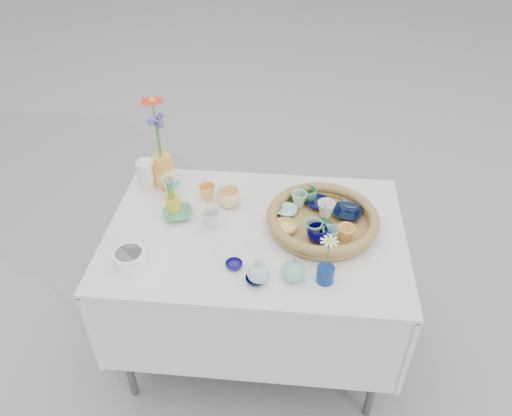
# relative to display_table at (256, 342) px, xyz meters

# --- Properties ---
(ground) EXTENTS (80.00, 80.00, 0.00)m
(ground) POSITION_rel_display_table_xyz_m (0.00, 0.00, 0.00)
(ground) COLOR #A0A0A0
(display_table) EXTENTS (1.26, 0.86, 0.77)m
(display_table) POSITION_rel_display_table_xyz_m (0.00, 0.00, 0.00)
(display_table) COLOR silver
(display_table) RESTS_ON ground
(wicker_tray) EXTENTS (0.47, 0.47, 0.08)m
(wicker_tray) POSITION_rel_display_table_xyz_m (0.28, 0.05, 0.80)
(wicker_tray) COLOR brown
(wicker_tray) RESTS_ON display_table
(tray_ceramic_0) EXTENTS (0.12, 0.12, 0.03)m
(tray_ceramic_0) POSITION_rel_display_table_xyz_m (0.26, 0.17, 0.80)
(tray_ceramic_0) COLOR #0B114B
(tray_ceramic_0) RESTS_ON wicker_tray
(tray_ceramic_1) EXTENTS (0.15, 0.15, 0.03)m
(tray_ceramic_1) POSITION_rel_display_table_xyz_m (0.39, 0.11, 0.80)
(tray_ceramic_1) COLOR black
(tray_ceramic_1) RESTS_ON wicker_tray
(tray_ceramic_2) EXTENTS (0.09, 0.09, 0.07)m
(tray_ceramic_2) POSITION_rel_display_table_xyz_m (0.37, -0.04, 0.82)
(tray_ceramic_2) COLOR #F3BF56
(tray_ceramic_2) RESTS_ON wicker_tray
(tray_ceramic_3) EXTENTS (0.13, 0.13, 0.03)m
(tray_ceramic_3) POSITION_rel_display_table_xyz_m (0.28, 0.00, 0.80)
(tray_ceramic_3) COLOR #357544
(tray_ceramic_3) RESTS_ON wicker_tray
(tray_ceramic_4) EXTENTS (0.08, 0.08, 0.07)m
(tray_ceramic_4) POSITION_rel_display_table_xyz_m (0.24, -0.03, 0.82)
(tray_ceramic_4) COLOR #8AB588
(tray_ceramic_4) RESTS_ON wicker_tray
(tray_ceramic_5) EXTENTS (0.11, 0.11, 0.02)m
(tray_ceramic_5) POSITION_rel_display_table_xyz_m (0.12, 0.11, 0.79)
(tray_ceramic_5) COLOR #93EDDC
(tray_ceramic_5) RESTS_ON wicker_tray
(tray_ceramic_6) EXTENTS (0.08, 0.08, 0.07)m
(tray_ceramic_6) POSITION_rel_display_table_xyz_m (0.18, 0.17, 0.82)
(tray_ceramic_6) COLOR #ABC7BB
(tray_ceramic_6) RESTS_ON wicker_tray
(tray_ceramic_7) EXTENTS (0.09, 0.09, 0.07)m
(tray_ceramic_7) POSITION_rel_display_table_xyz_m (0.29, 0.11, 0.82)
(tray_ceramic_7) COLOR white
(tray_ceramic_7) RESTS_ON wicker_tray
(tray_ceramic_8) EXTENTS (0.09, 0.09, 0.02)m
(tray_ceramic_8) POSITION_rel_display_table_xyz_m (0.41, 0.19, 0.79)
(tray_ceramic_8) COLOR #839CCD
(tray_ceramic_8) RESTS_ON wicker_tray
(tray_ceramic_9) EXTENTS (0.11, 0.11, 0.07)m
(tray_ceramic_9) POSITION_rel_display_table_xyz_m (0.26, -0.06, 0.82)
(tray_ceramic_9) COLOR #030044
(tray_ceramic_9) RESTS_ON wicker_tray
(tray_ceramic_10) EXTENTS (0.11, 0.11, 0.03)m
(tray_ceramic_10) POSITION_rel_display_table_xyz_m (0.12, -0.01, 0.80)
(tray_ceramic_10) COLOR #EFCC68
(tray_ceramic_10) RESTS_ON wicker_tray
(tray_ceramic_11) EXTENTS (0.08, 0.08, 0.06)m
(tray_ceramic_11) POSITION_rel_display_table_xyz_m (0.31, -0.05, 0.81)
(tray_ceramic_11) COLOR #7BC3C0
(tray_ceramic_11) RESTS_ON wicker_tray
(tray_ceramic_12) EXTENTS (0.09, 0.09, 0.06)m
(tray_ceramic_12) POSITION_rel_display_table_xyz_m (0.22, 0.21, 0.81)
(tray_ceramic_12) COLOR #41A160
(tray_ceramic_12) RESTS_ON wicker_tray
(loose_ceramic_0) EXTENTS (0.09, 0.09, 0.07)m
(loose_ceramic_0) POSITION_rel_display_table_xyz_m (-0.24, 0.21, 0.80)
(loose_ceramic_0) COLOR #F3AD4A
(loose_ceramic_0) RESTS_ON display_table
(loose_ceramic_1) EXTENTS (0.13, 0.13, 0.08)m
(loose_ceramic_1) POSITION_rel_display_table_xyz_m (-0.14, 0.17, 0.81)
(loose_ceramic_1) COLOR #FED697
(loose_ceramic_1) RESTS_ON display_table
(loose_ceramic_2) EXTENTS (0.16, 0.16, 0.03)m
(loose_ceramic_2) POSITION_rel_display_table_xyz_m (-0.35, 0.06, 0.78)
(loose_ceramic_2) COLOR #58A173
(loose_ceramic_2) RESTS_ON display_table
(loose_ceramic_3) EXTENTS (0.10, 0.10, 0.07)m
(loose_ceramic_3) POSITION_rel_display_table_xyz_m (-0.19, 0.02, 0.80)
(loose_ceramic_3) COLOR silver
(loose_ceramic_3) RESTS_ON display_table
(loose_ceramic_4) EXTENTS (0.08, 0.08, 0.02)m
(loose_ceramic_4) POSITION_rel_display_table_xyz_m (-0.06, -0.22, 0.78)
(loose_ceramic_4) COLOR navy
(loose_ceramic_4) RESTS_ON display_table
(loose_ceramic_5) EXTENTS (0.09, 0.09, 0.07)m
(loose_ceramic_5) POSITION_rel_display_table_xyz_m (-0.40, 0.21, 0.80)
(loose_ceramic_5) COLOR #96E9D4
(loose_ceramic_5) RESTS_ON display_table
(loose_ceramic_6) EXTENTS (0.08, 0.08, 0.02)m
(loose_ceramic_6) POSITION_rel_display_table_xyz_m (0.03, -0.29, 0.78)
(loose_ceramic_6) COLOR #000B39
(loose_ceramic_6) RESTS_ON display_table
(fluted_bowl) EXTENTS (0.15, 0.15, 0.07)m
(fluted_bowl) POSITION_rel_display_table_xyz_m (-0.47, -0.25, 0.80)
(fluted_bowl) COLOR white
(fluted_bowl) RESTS_ON display_table
(bud_vase_paleblue) EXTENTS (0.11, 0.11, 0.13)m
(bud_vase_paleblue) POSITION_rel_display_table_xyz_m (0.04, -0.29, 0.83)
(bud_vase_paleblue) COLOR #A8C8D0
(bud_vase_paleblue) RESTS_ON display_table
(bud_vase_seafoam) EXTENTS (0.12, 0.12, 0.10)m
(bud_vase_seafoam) POSITION_rel_display_table_xyz_m (0.17, -0.26, 0.81)
(bud_vase_seafoam) COLOR #75BFB0
(bud_vase_seafoam) RESTS_ON display_table
(bud_vase_cobalt) EXTENTS (0.09, 0.09, 0.07)m
(bud_vase_cobalt) POSITION_rel_display_table_xyz_m (0.29, -0.26, 0.80)
(bud_vase_cobalt) COLOR navy
(bud_vase_cobalt) RESTS_ON display_table
(single_daisy) EXTENTS (0.10, 0.10, 0.14)m
(single_daisy) POSITION_rel_display_table_xyz_m (0.29, -0.25, 0.89)
(single_daisy) COLOR white
(single_daisy) RESTS_ON bud_vase_cobalt
(tall_vase_yellow) EXTENTS (0.10, 0.10, 0.17)m
(tall_vase_yellow) POSITION_rel_display_table_xyz_m (-0.46, 0.28, 0.85)
(tall_vase_yellow) COLOR gold
(tall_vase_yellow) RESTS_ON display_table
(gerbera) EXTENTS (0.11, 0.11, 0.30)m
(gerbera) POSITION_rel_display_table_xyz_m (-0.46, 0.28, 1.07)
(gerbera) COLOR red
(gerbera) RESTS_ON tall_vase_yellow
(hydrangea) EXTENTS (0.07, 0.07, 0.24)m
(hydrangea) POSITION_rel_display_table_xyz_m (-0.46, 0.28, 1.02)
(hydrangea) COLOR #4C45AE
(hydrangea) RESTS_ON tall_vase_yellow
(white_pitcher) EXTENTS (0.15, 0.13, 0.12)m
(white_pitcher) POSITION_rel_display_table_xyz_m (-0.54, 0.29, 0.83)
(white_pitcher) COLOR white
(white_pitcher) RESTS_ON display_table
(daisy_cup) EXTENTS (0.08, 0.08, 0.07)m
(daisy_cup) POSITION_rel_display_table_xyz_m (-0.38, 0.11, 0.80)
(daisy_cup) COLOR yellow
(daisy_cup) RESTS_ON display_table
(daisy_posy) EXTENTS (0.08, 0.08, 0.15)m
(daisy_posy) POSITION_rel_display_table_xyz_m (-0.37, 0.09, 0.91)
(daisy_posy) COLOR beige
(daisy_posy) RESTS_ON daisy_cup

